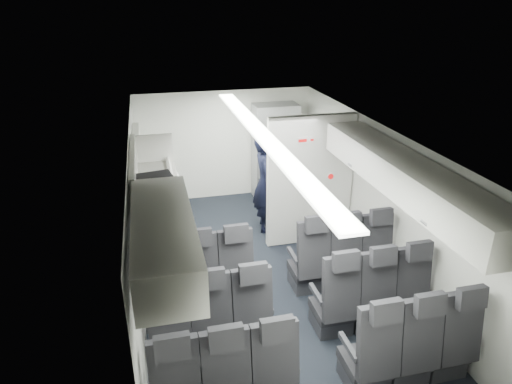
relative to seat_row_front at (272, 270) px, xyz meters
name	(u,v)px	position (x,y,z in m)	size (l,w,h in m)	color
cabin_shell	(263,205)	(0.00, 0.53, 0.72)	(3.41, 6.01, 2.16)	black
seat_row_front	(272,270)	(0.00, 0.00, 0.00)	(3.33, 0.56, 1.24)	black
seat_row_mid	(293,311)	(0.00, -0.90, 0.00)	(3.33, 0.56, 1.24)	black
seat_row_rear	(321,367)	(0.00, -1.80, 0.00)	(3.33, 0.56, 1.24)	black
overhead_bin_left_rear	(164,238)	(-1.40, -1.47, 1.46)	(0.53, 1.80, 0.40)	silver
overhead_bin_left_front_open	(153,179)	(-1.44, 0.28, 1.33)	(0.64, 1.70, 0.72)	#9E9E93
overhead_bin_right_rear	(450,206)	(1.40, -1.47, 1.46)	(0.53, 1.80, 0.40)	silver
overhead_bin_right_front	(369,152)	(1.40, 0.28, 1.46)	(0.53, 1.70, 0.40)	silver
bulkhead_partition	(310,181)	(0.98, 1.33, 0.67)	(1.40, 0.15, 2.13)	silver
galley_unit	(275,152)	(0.95, 3.25, 0.55)	(0.85, 0.52, 1.90)	#939399
boarding_door	(141,185)	(-1.64, 2.09, 0.55)	(0.12, 1.27, 1.86)	silver
flight_attendant	(265,183)	(0.41, 1.94, 0.46)	(0.63, 0.41, 1.72)	black
carry_on_bag	(154,186)	(-1.44, -0.04, 1.37)	(0.43, 0.30, 0.26)	black
papers	(277,175)	(0.60, 1.89, 0.59)	(0.18, 0.02, 0.13)	white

